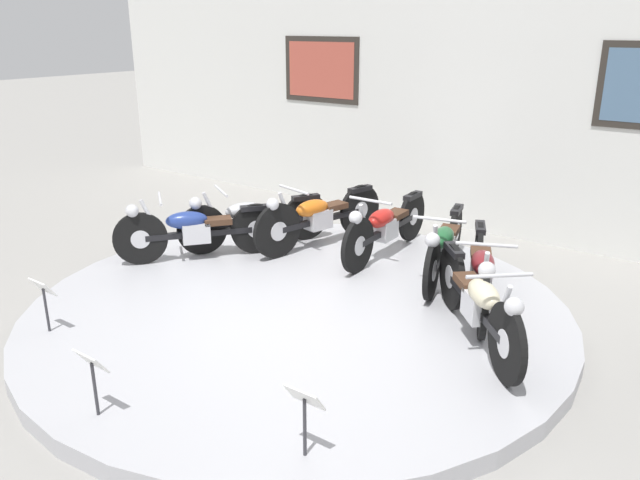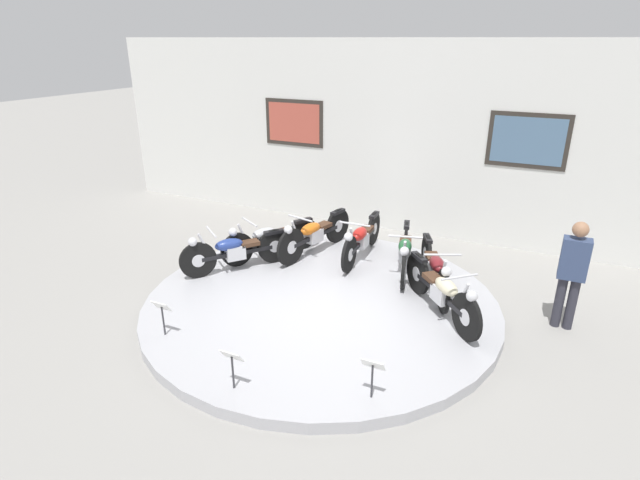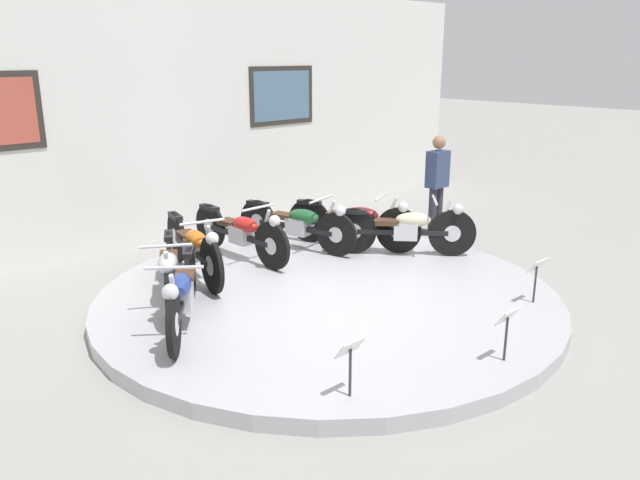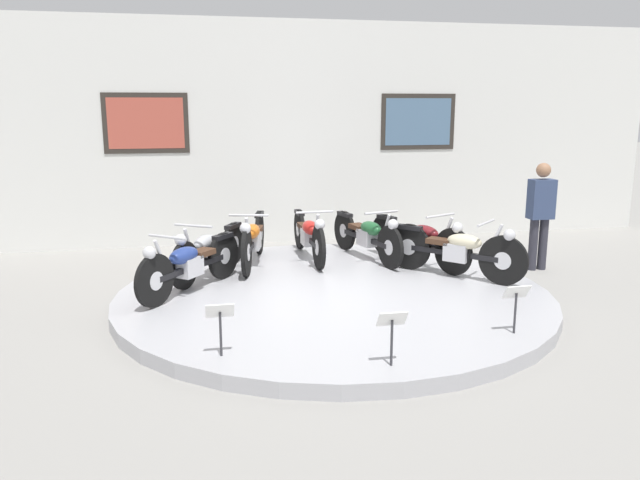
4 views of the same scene
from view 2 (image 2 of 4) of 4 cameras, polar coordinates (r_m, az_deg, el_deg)
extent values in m
plane|color=gray|center=(7.76, 0.12, -7.70)|extent=(60.00, 60.00, 0.00)
cylinder|color=#ADADB2|center=(7.72, 0.12, -7.20)|extent=(5.35, 5.35, 0.16)
cube|color=silver|center=(10.48, 9.21, 11.26)|extent=(14.00, 0.20, 3.87)
cube|color=#2D2823|center=(11.25, -2.99, 13.23)|extent=(1.40, 0.02, 1.00)
cube|color=#B24C3D|center=(11.24, -3.00, 13.23)|extent=(1.24, 0.02, 0.84)
cube|color=#2D2823|center=(9.95, 22.65, 10.43)|extent=(1.40, 0.02, 1.00)
cube|color=slate|center=(9.94, 22.65, 10.42)|extent=(1.24, 0.02, 0.84)
cylinder|color=black|center=(8.44, -13.76, -2.27)|extent=(0.42, 0.52, 0.62)
cylinder|color=silver|center=(8.44, -13.76, -2.27)|extent=(0.18, 0.21, 0.22)
cylinder|color=black|center=(8.79, -5.22, -0.69)|extent=(0.42, 0.52, 0.62)
cylinder|color=silver|center=(8.79, -5.22, -0.69)|extent=(0.18, 0.21, 0.22)
cube|color=black|center=(8.59, -9.40, -1.47)|extent=(0.82, 1.02, 0.07)
cube|color=silver|center=(8.57, -9.66, -1.39)|extent=(0.35, 0.38, 0.24)
ellipsoid|color=navy|center=(8.48, -10.37, -0.52)|extent=(0.47, 0.51, 0.20)
cube|color=#472D1E|center=(8.59, -8.07, -0.35)|extent=(0.35, 0.38, 0.07)
cube|color=black|center=(8.69, -5.28, 0.91)|extent=(0.30, 0.35, 0.06)
cylinder|color=silver|center=(8.39, -12.90, -0.85)|extent=(0.19, 0.22, 0.54)
cylinder|color=silver|center=(8.31, -12.33, 0.93)|extent=(0.45, 0.36, 0.03)
sphere|color=silver|center=(8.29, -14.37, -0.20)|extent=(0.15, 0.15, 0.15)
cylinder|color=black|center=(8.73, -9.42, -1.10)|extent=(0.36, 0.55, 0.61)
cylinder|color=silver|center=(8.73, -9.42, -1.10)|extent=(0.16, 0.22, 0.21)
cylinder|color=black|center=(9.32, -1.92, 0.73)|extent=(0.36, 0.55, 0.61)
cylinder|color=silver|center=(9.32, -1.92, 0.73)|extent=(0.16, 0.22, 0.21)
cube|color=black|center=(9.01, -5.55, -0.16)|extent=(0.69, 1.11, 0.07)
cube|color=silver|center=(8.98, -5.77, -0.09)|extent=(0.33, 0.38, 0.24)
ellipsoid|color=#B2B5BA|center=(8.88, -6.38, 0.73)|extent=(0.43, 0.53, 0.20)
cube|color=#472D1E|center=(9.05, -4.36, 0.96)|extent=(0.33, 0.38, 0.07)
cube|color=black|center=(9.23, -1.94, 2.22)|extent=(0.27, 0.36, 0.06)
cylinder|color=silver|center=(8.71, -8.62, 0.32)|extent=(0.16, 0.24, 0.54)
cylinder|color=silver|center=(8.66, -8.08, 2.07)|extent=(0.48, 0.30, 0.03)
sphere|color=silver|center=(8.58, -9.92, 0.90)|extent=(0.15, 0.15, 0.15)
cylinder|color=black|center=(8.66, -3.35, -0.81)|extent=(0.21, 0.66, 0.67)
cylinder|color=silver|center=(8.66, -3.35, -0.81)|extent=(0.12, 0.24, 0.23)
cylinder|color=black|center=(9.63, 2.02, 1.63)|extent=(0.21, 0.66, 0.67)
cylinder|color=silver|center=(9.63, 2.02, 1.63)|extent=(0.12, 0.24, 0.23)
cube|color=black|center=(9.13, -0.52, 0.48)|extent=(0.36, 1.22, 0.07)
cube|color=silver|center=(9.10, -0.68, 0.52)|extent=(0.27, 0.36, 0.24)
ellipsoid|color=#D16619|center=(8.97, -1.09, 1.29)|extent=(0.33, 0.52, 0.20)
cube|color=#472D1E|center=(9.24, 0.34, 1.68)|extent=(0.27, 0.36, 0.07)
cube|color=black|center=(9.54, 2.04, 3.23)|extent=(0.18, 0.37, 0.06)
cylinder|color=silver|center=(8.69, -2.72, 0.71)|extent=(0.10, 0.25, 0.54)
cylinder|color=silver|center=(8.67, -2.28, 2.51)|extent=(0.53, 0.16, 0.03)
sphere|color=silver|center=(8.49, -3.67, 1.18)|extent=(0.15, 0.15, 0.15)
cylinder|color=black|center=(8.41, 3.35, -1.67)|extent=(0.08, 0.64, 0.63)
cylinder|color=silver|center=(8.41, 3.35, -1.67)|extent=(0.07, 0.22, 0.22)
cylinder|color=black|center=(9.59, 6.15, 1.33)|extent=(0.08, 0.64, 0.63)
cylinder|color=silver|center=(9.59, 6.15, 1.33)|extent=(0.07, 0.22, 0.22)
cube|color=black|center=(8.99, 4.84, -0.07)|extent=(0.11, 1.24, 0.07)
cube|color=silver|center=(8.95, 4.76, -0.04)|extent=(0.21, 0.33, 0.24)
ellipsoid|color=red|center=(8.80, 4.58, 0.70)|extent=(0.24, 0.49, 0.20)
cube|color=#472D1E|center=(9.14, 5.31, 1.22)|extent=(0.21, 0.33, 0.07)
cube|color=black|center=(9.50, 6.21, 2.85)|extent=(0.11, 0.36, 0.06)
cylinder|color=silver|center=(8.46, 3.73, -0.05)|extent=(0.05, 0.25, 0.54)
cylinder|color=silver|center=(8.46, 4.02, 1.83)|extent=(0.54, 0.05, 0.03)
sphere|color=silver|center=(8.22, 3.26, 0.35)|extent=(0.15, 0.15, 0.15)
cylinder|color=black|center=(7.98, 9.49, -3.36)|extent=(0.21, 0.61, 0.62)
cylinder|color=silver|center=(7.98, 9.49, -3.36)|extent=(0.12, 0.23, 0.22)
cylinder|color=black|center=(9.22, 9.78, 0.19)|extent=(0.21, 0.61, 0.62)
cylinder|color=silver|center=(9.22, 9.78, 0.19)|extent=(0.12, 0.23, 0.22)
cube|color=black|center=(8.60, 9.65, -1.46)|extent=(0.38, 1.22, 0.07)
cube|color=silver|center=(8.55, 9.65, -1.44)|extent=(0.27, 0.36, 0.24)
ellipsoid|color=#1E562D|center=(8.40, 9.69, -0.71)|extent=(0.33, 0.52, 0.20)
cube|color=#472D1E|center=(8.75, 9.75, -0.05)|extent=(0.27, 0.36, 0.07)
cube|color=black|center=(9.13, 9.89, 1.72)|extent=(0.19, 0.37, 0.06)
cylinder|color=silver|center=(8.04, 9.62, -1.63)|extent=(0.11, 0.25, 0.54)
cylinder|color=silver|center=(8.04, 9.76, 0.38)|extent=(0.53, 0.17, 0.03)
sphere|color=silver|center=(7.79, 9.63, -1.29)|extent=(0.15, 0.15, 0.15)
cylinder|color=black|center=(7.42, 13.92, -5.69)|extent=(0.32, 0.61, 0.65)
cylinder|color=silver|center=(7.42, 13.92, -5.69)|extent=(0.15, 0.23, 0.23)
cylinder|color=black|center=(8.61, 12.07, -1.52)|extent=(0.32, 0.61, 0.65)
cylinder|color=silver|center=(8.61, 12.07, -1.52)|extent=(0.15, 0.23, 0.23)
cube|color=black|center=(8.01, 12.92, -3.45)|extent=(0.58, 1.16, 0.07)
cube|color=silver|center=(7.96, 12.99, -3.44)|extent=(0.31, 0.37, 0.24)
ellipsoid|color=maroon|center=(7.81, 13.23, -2.70)|extent=(0.40, 0.53, 0.20)
cube|color=#472D1E|center=(8.14, 12.71, -1.90)|extent=(0.31, 0.37, 0.07)
cube|color=black|center=(8.50, 12.22, 0.18)|extent=(0.24, 0.37, 0.06)
cylinder|color=silver|center=(7.46, 13.83, -3.80)|extent=(0.14, 0.25, 0.54)
cylinder|color=silver|center=(7.45, 13.84, -1.64)|extent=(0.51, 0.25, 0.03)
sphere|color=silver|center=(7.22, 14.26, -3.53)|extent=(0.15, 0.15, 0.15)
cylinder|color=black|center=(6.85, 16.39, -8.45)|extent=(0.48, 0.51, 0.65)
cylinder|color=silver|center=(6.85, 16.39, -8.45)|extent=(0.20, 0.21, 0.23)
cylinder|color=black|center=(7.86, 11.12, -3.79)|extent=(0.48, 0.51, 0.65)
cylinder|color=silver|center=(7.86, 11.12, -3.79)|extent=(0.20, 0.21, 0.23)
cube|color=black|center=(7.34, 13.56, -5.97)|extent=(0.89, 0.96, 0.07)
cube|color=silver|center=(7.30, 13.73, -5.97)|extent=(0.36, 0.37, 0.24)
ellipsoid|color=beige|center=(7.15, 14.25, -5.19)|extent=(0.49, 0.50, 0.20)
cube|color=#472D1E|center=(7.44, 12.82, -4.27)|extent=(0.36, 0.37, 0.07)
cube|color=black|center=(7.74, 11.27, -1.96)|extent=(0.32, 0.33, 0.06)
cylinder|color=silver|center=(6.86, 15.90, -6.42)|extent=(0.20, 0.21, 0.54)
cylinder|color=silver|center=(6.82, 15.65, -4.10)|extent=(0.42, 0.39, 0.03)
sphere|color=silver|center=(6.64, 16.98, -6.16)|extent=(0.15, 0.15, 0.15)
cylinder|color=#333338|center=(7.03, -17.46, -8.82)|extent=(0.02, 0.02, 0.42)
cube|color=white|center=(6.92, -17.67, -7.22)|extent=(0.26, 0.11, 0.15)
cylinder|color=#333338|center=(5.88, -9.92, -14.70)|extent=(0.02, 0.02, 0.42)
cube|color=white|center=(5.75, -10.07, -12.90)|extent=(0.26, 0.11, 0.15)
cylinder|color=#333338|center=(5.70, 5.96, -15.78)|extent=(0.02, 0.02, 0.42)
cube|color=white|center=(5.57, 6.06, -13.96)|extent=(0.26, 0.11, 0.15)
cylinder|color=#2D2D38|center=(7.89, 25.66, -6.35)|extent=(0.13, 0.13, 0.78)
cylinder|color=#2D2D38|center=(7.90, 26.81, -6.53)|extent=(0.13, 0.13, 0.78)
cube|color=navy|center=(7.62, 27.08, -1.92)|extent=(0.36, 0.22, 0.58)
sphere|color=#9E7051|center=(7.48, 27.64, 1.07)|extent=(0.21, 0.21, 0.21)
camera|label=1|loc=(2.04, 40.97, -15.03)|focal=35.00mm
camera|label=3|loc=(7.74, -55.52, 4.91)|focal=35.00mm
camera|label=4|loc=(4.89, -73.65, -11.97)|focal=35.00mm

